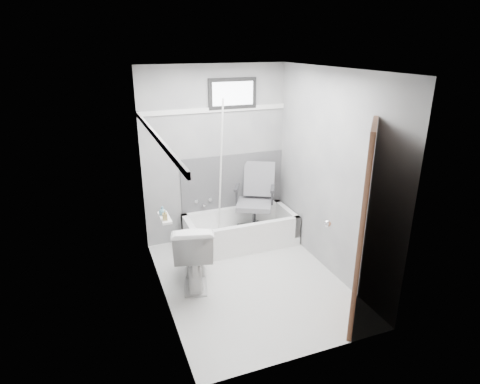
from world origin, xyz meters
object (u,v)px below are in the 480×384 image
toilet (194,252)px  soap_bottle_b (162,211)px  door (406,238)px  bathtub (240,230)px  office_chair (254,200)px  soap_bottle_a (165,215)px

toilet → soap_bottle_b: 0.65m
door → soap_bottle_b: (-1.92, 1.50, -0.04)m
bathtub → door: 2.46m
office_chair → toilet: 1.33m
toilet → soap_bottle_b: bearing=14.3°
office_chair → soap_bottle_a: bearing=-119.8°
soap_bottle_a → soap_bottle_b: bearing=90.0°
office_chair → soap_bottle_b: bearing=-124.0°
door → soap_bottle_a: 2.35m
bathtub → toilet: (-0.85, -0.71, 0.18)m
office_chair → toilet: bearing=-117.3°
bathtub → door: bearing=-71.2°
bathtub → toilet: toilet is taller
bathtub → door: size_ratio=0.75×
door → soap_bottle_b: door is taller
bathtub → toilet: size_ratio=1.87×
door → soap_bottle_a: bearing=144.8°
bathtub → soap_bottle_b: (-1.17, -0.71, 0.75)m
door → toilet: bearing=136.9°
toilet → soap_bottle_b: (-0.32, -0.00, 0.57)m
office_chair → soap_bottle_a: size_ratio=8.75×
bathtub → soap_bottle_a: 1.63m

